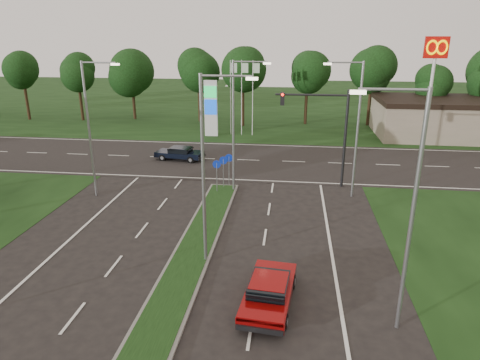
# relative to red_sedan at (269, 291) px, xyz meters

# --- Properties ---
(ground) EXTENTS (160.00, 160.00, 0.00)m
(ground) POSITION_rel_red_sedan_xyz_m (-4.08, -2.83, -0.65)
(ground) COLOR black
(ground) RESTS_ON ground
(verge_far) EXTENTS (160.00, 50.00, 0.02)m
(verge_far) POSITION_rel_red_sedan_xyz_m (-4.08, 52.17, -0.65)
(verge_far) COLOR black
(verge_far) RESTS_ON ground
(cross_road) EXTENTS (160.00, 12.00, 0.02)m
(cross_road) POSITION_rel_red_sedan_xyz_m (-4.08, 21.17, -0.65)
(cross_road) COLOR black
(cross_road) RESTS_ON ground
(median_kerb) EXTENTS (2.00, 26.00, 0.12)m
(median_kerb) POSITION_rel_red_sedan_xyz_m (-4.08, 1.17, -0.59)
(median_kerb) COLOR slate
(median_kerb) RESTS_ON ground
(commercial_building) EXTENTS (16.00, 9.00, 4.00)m
(commercial_building) POSITION_rel_red_sedan_xyz_m (17.92, 33.17, 1.35)
(commercial_building) COLOR gray
(commercial_building) RESTS_ON ground
(streetlight_median_near) EXTENTS (2.53, 0.22, 9.00)m
(streetlight_median_near) POSITION_rel_red_sedan_xyz_m (-3.08, 3.17, 4.43)
(streetlight_median_near) COLOR gray
(streetlight_median_near) RESTS_ON ground
(streetlight_median_far) EXTENTS (2.53, 0.22, 9.00)m
(streetlight_median_far) POSITION_rel_red_sedan_xyz_m (-3.08, 13.17, 4.43)
(streetlight_median_far) COLOR gray
(streetlight_median_far) RESTS_ON ground
(streetlight_left_far) EXTENTS (2.53, 0.22, 9.00)m
(streetlight_left_far) POSITION_rel_red_sedan_xyz_m (-12.38, 11.17, 4.43)
(streetlight_left_far) COLOR gray
(streetlight_left_far) RESTS_ON ground
(streetlight_right_far) EXTENTS (2.53, 0.22, 9.00)m
(streetlight_right_far) POSITION_rel_red_sedan_xyz_m (4.72, 13.17, 4.43)
(streetlight_right_far) COLOR gray
(streetlight_right_far) RESTS_ON ground
(streetlight_right_near) EXTENTS (2.53, 0.22, 9.00)m
(streetlight_right_near) POSITION_rel_red_sedan_xyz_m (4.72, -0.83, 4.43)
(streetlight_right_near) COLOR gray
(streetlight_right_near) RESTS_ON ground
(traffic_signal) EXTENTS (5.10, 0.42, 7.00)m
(traffic_signal) POSITION_rel_red_sedan_xyz_m (3.11, 15.16, 4.00)
(traffic_signal) COLOR black
(traffic_signal) RESTS_ON ground
(median_signs) EXTENTS (1.16, 1.76, 2.38)m
(median_signs) POSITION_rel_red_sedan_xyz_m (-4.08, 13.57, 1.06)
(median_signs) COLOR gray
(median_signs) RESTS_ON ground
(gas_pylon) EXTENTS (5.80, 1.26, 8.00)m
(gas_pylon) POSITION_rel_red_sedan_xyz_m (-7.87, 30.21, 2.55)
(gas_pylon) COLOR silver
(gas_pylon) RESTS_ON ground
(mcdonalds_sign) EXTENTS (2.20, 0.47, 10.40)m
(mcdonalds_sign) POSITION_rel_red_sedan_xyz_m (13.92, 29.14, 7.34)
(mcdonalds_sign) COLOR silver
(mcdonalds_sign) RESTS_ON ground
(treeline_far) EXTENTS (6.00, 6.00, 9.90)m
(treeline_far) POSITION_rel_red_sedan_xyz_m (-3.98, 37.10, 6.18)
(treeline_far) COLOR black
(treeline_far) RESTS_ON ground
(red_sedan) EXTENTS (2.23, 4.55, 1.21)m
(red_sedan) POSITION_rel_red_sedan_xyz_m (0.00, 0.00, 0.00)
(red_sedan) COLOR #790606
(red_sedan) RESTS_ON ground
(navy_sedan) EXTENTS (4.33, 2.26, 1.14)m
(navy_sedan) POSITION_rel_red_sedan_xyz_m (-9.11, 20.57, -0.04)
(navy_sedan) COLOR black
(navy_sedan) RESTS_ON ground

